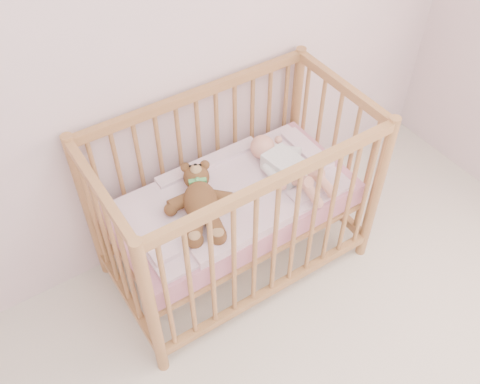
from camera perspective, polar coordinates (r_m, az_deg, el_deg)
wall_back at (r=2.39m, az=-12.25°, el=16.03°), size 4.00×0.02×2.70m
crib at (r=2.74m, az=-0.57°, el=-1.09°), size 1.36×0.76×1.00m
mattress at (r=2.76m, az=-0.57°, el=-1.30°), size 1.22×0.62×0.13m
blanket at (r=2.70m, az=-0.58°, el=-0.23°), size 1.10×0.58×0.06m
baby at (r=2.76m, az=4.84°, el=3.04°), size 0.36×0.61×0.14m
teddy_bear at (r=2.56m, az=-4.21°, el=-1.03°), size 0.55×0.63×0.15m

